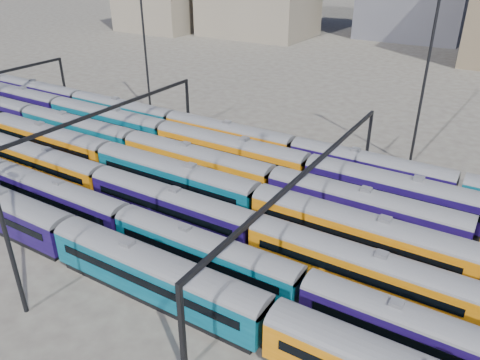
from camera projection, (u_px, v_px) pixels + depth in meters
The scene contains 12 objects.
ground at pixel (223, 212), 53.16m from camera, with size 500.00×500.00×0.00m, color #453F3A.
rake_0 at pixel (155, 271), 39.01m from camera, with size 107.84×3.16×5.32m.
rake_1 at pixel (58, 195), 51.47m from camera, with size 137.28×2.87×4.82m.
rake_2 at pixel (254, 230), 44.94m from camera, with size 123.21×3.01×5.06m.
rake_3 at pixel (358, 229), 44.59m from camera, with size 111.02×3.25×5.49m.
rake_4 at pixel (272, 180), 54.00m from camera, with size 130.04×3.17×5.35m.
rake_5 at pixel (230, 149), 61.98m from camera, with size 157.41×3.29×5.55m.
rake_6 at pixel (228, 134), 67.54m from camera, with size 145.65×3.04×5.12m.
gantry_1 at pixel (91, 123), 59.42m from camera, with size 0.35×40.35×8.03m.
gantry_2 at pixel (307, 179), 45.42m from camera, with size 0.35×40.35×8.03m.
mast_1 at pixel (144, 33), 77.56m from camera, with size 1.40×0.50×25.60m.
mast_3 at pixel (428, 63), 58.07m from camera, with size 1.40×0.50×25.60m.
Camera 1 is at (25.64, -37.98, 27.25)m, focal length 35.00 mm.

